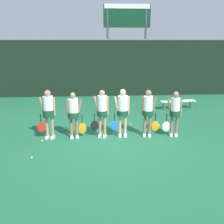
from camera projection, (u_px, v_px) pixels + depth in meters
name	position (u px, v px, depth m)	size (l,w,h in m)	color
ground_plane	(113.00, 137.00, 9.51)	(140.00, 140.00, 0.00)	#216642
fence_windscreen	(105.00, 68.00, 16.00)	(60.00, 0.08, 3.47)	black
scoreboard	(127.00, 25.00, 17.31)	(3.11, 0.15, 5.65)	#515156
bench_courtside	(178.00, 102.00, 13.34)	(1.85, 0.57, 0.42)	silver
player_0	(48.00, 110.00, 9.15)	(0.69, 0.41, 1.78)	tan
player_1	(74.00, 112.00, 9.24)	(0.69, 0.41, 1.65)	#8C664C
player_2	(102.00, 109.00, 9.29)	(0.66, 0.37, 1.76)	tan
player_3	(123.00, 109.00, 9.34)	(0.69, 0.41, 1.75)	tan
player_4	(148.00, 109.00, 9.37)	(0.65, 0.38, 1.74)	#8C664C
player_5	(175.00, 110.00, 9.42)	(0.66, 0.37, 1.65)	#8C664C
tennis_ball_0	(32.00, 158.00, 7.80)	(0.07, 0.07, 0.07)	#CCE033
tennis_ball_1	(149.00, 128.00, 10.38)	(0.07, 0.07, 0.07)	#CCE033
tennis_ball_2	(42.00, 141.00, 9.08)	(0.07, 0.07, 0.07)	#CCE033
tennis_ball_3	(158.00, 129.00, 10.26)	(0.07, 0.07, 0.07)	#CCE033
tennis_ball_4	(159.00, 126.00, 10.69)	(0.07, 0.07, 0.07)	#CCE033
tennis_ball_5	(47.00, 128.00, 10.40)	(0.07, 0.07, 0.07)	#CCE033
tennis_ball_6	(66.00, 129.00, 10.31)	(0.07, 0.07, 0.07)	#CCE033
tennis_ball_7	(110.00, 125.00, 10.79)	(0.07, 0.07, 0.07)	#CCE033
tennis_ball_8	(130.00, 124.00, 10.86)	(0.07, 0.07, 0.07)	#CCE033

